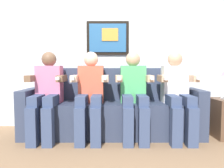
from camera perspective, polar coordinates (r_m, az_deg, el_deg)
The scene contains 8 objects.
ground_plane at distance 2.62m, azimuth 0.00°, elevation -15.72°, with size 6.16×6.16×0.00m, color #8C6B4C.
back_wall_assembly at distance 3.25m, azimuth -0.03°, elevation 11.45°, with size 4.74×0.10×2.60m.
couch at distance 2.85m, azimuth -0.00°, elevation -7.54°, with size 2.34×0.58×0.90m.
person_leftmost at distance 2.76m, azimuth -17.32°, elevation -1.94°, with size 0.46×0.56×1.11m.
person_left_center at distance 2.65m, azimuth -5.94°, elevation -2.02°, with size 0.46×0.56×1.11m.
person_right_center at distance 2.65m, azimuth 5.94°, elevation -2.02°, with size 0.46×0.56×1.11m.
person_rightmost at distance 2.76m, azimuth 17.33°, elevation -1.93°, with size 0.46×0.56×1.11m.
spare_remote_on_table at distance 3.03m, azimuth 28.20°, elevation -3.55°, with size 0.04×0.13×0.02m, color white.
Camera 1 is at (-0.00, -2.46, 0.89)m, focal length 33.55 mm.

